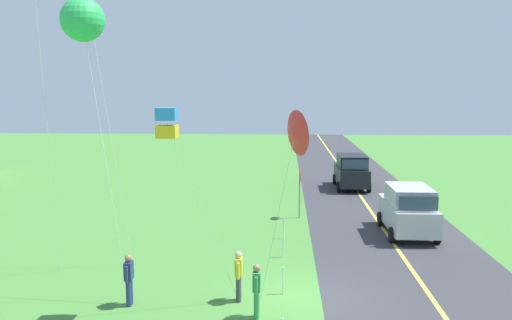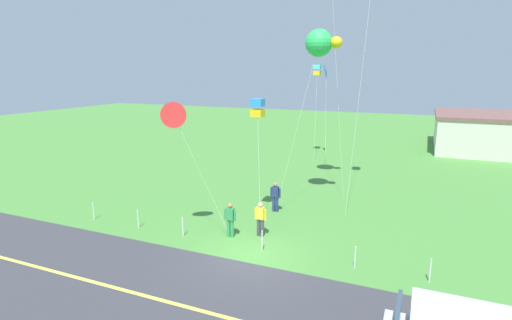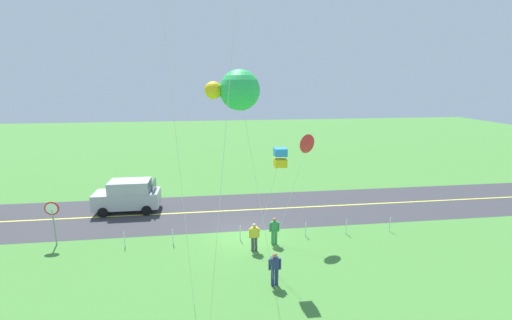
# 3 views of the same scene
# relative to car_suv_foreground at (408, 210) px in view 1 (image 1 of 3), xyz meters

# --- Properties ---
(ground_plane) EXTENTS (120.00, 120.00, 0.10)m
(ground_plane) POSITION_rel_car_suv_foreground_xyz_m (-7.67, 4.91, -1.20)
(ground_plane) COLOR #478438
(asphalt_road) EXTENTS (120.00, 7.00, 0.00)m
(asphalt_road) POSITION_rel_car_suv_foreground_xyz_m (-7.67, 0.91, -1.15)
(asphalt_road) COLOR #38383D
(asphalt_road) RESTS_ON ground
(road_centre_stripe) EXTENTS (120.00, 0.16, 0.00)m
(road_centre_stripe) POSITION_rel_car_suv_foreground_xyz_m (-7.67, 0.91, -1.15)
(road_centre_stripe) COLOR #E5E04C
(road_centre_stripe) RESTS_ON asphalt_road
(car_suv_foreground) EXTENTS (4.40, 2.12, 2.24)m
(car_suv_foreground) POSITION_rel_car_suv_foreground_xyz_m (0.00, 0.00, 0.00)
(car_suv_foreground) COLOR #B7B7BC
(car_suv_foreground) RESTS_ON ground
(car_parked_east_far) EXTENTS (4.40, 2.12, 2.24)m
(car_parked_east_far) POSITION_rel_car_suv_foreground_xyz_m (11.26, 1.16, 0.00)
(car_parked_east_far) COLOR black
(car_parked_east_far) RESTS_ON ground
(stop_sign) EXTENTS (0.76, 0.08, 2.56)m
(stop_sign) POSITION_rel_car_suv_foreground_xyz_m (2.92, 4.81, 0.65)
(stop_sign) COLOR gray
(stop_sign) RESTS_ON ground
(person_adult_near) EXTENTS (0.58, 0.22, 1.60)m
(person_adult_near) POSITION_rel_car_suv_foreground_xyz_m (-8.06, 6.99, -0.29)
(person_adult_near) COLOR #3F3F47
(person_adult_near) RESTS_ON ground
(person_adult_companion) EXTENTS (0.58, 0.22, 1.60)m
(person_adult_companion) POSITION_rel_car_suv_foreground_xyz_m (-8.56, 10.30, -0.29)
(person_adult_companion) COLOR navy
(person_adult_companion) RESTS_ON ground
(person_child_watcher) EXTENTS (0.58, 0.22, 1.60)m
(person_child_watcher) POSITION_rel_car_suv_foreground_xyz_m (-9.27, 6.37, -0.29)
(person_child_watcher) COLOR #338C4C
(person_child_watcher) RESTS_ON ground
(kite_red_low) EXTENTS (1.25, 2.22, 6.06)m
(kite_red_low) POSITION_rel_car_suv_foreground_xyz_m (-9.02, 8.92, 4.46)
(kite_red_low) COLOR silver
(kite_red_low) RESTS_ON ground
(kite_blue_mid) EXTENTS (2.85, 2.42, 9.44)m
(kite_blue_mid) POSITION_rel_car_suv_foreground_xyz_m (-6.86, 12.02, 7.59)
(kite_blue_mid) COLOR silver
(kite_blue_mid) RESTS_ON ground
(kite_yellow_high) EXTENTS (2.62, 1.38, 6.10)m
(kite_yellow_high) POSITION_rel_car_suv_foreground_xyz_m (-11.34, 5.35, 4.37)
(kite_yellow_high) COLOR silver
(kite_yellow_high) RESTS_ON ground
(fence_post_3) EXTENTS (0.05, 0.05, 0.90)m
(fence_post_3) POSITION_rel_car_suv_foreground_xyz_m (-7.41, 5.61, -0.70)
(fence_post_3) COLOR silver
(fence_post_3) RESTS_ON ground
(fence_post_4) EXTENTS (0.05, 0.05, 0.90)m
(fence_post_4) POSITION_rel_car_suv_foreground_xyz_m (-3.60, 5.61, -0.70)
(fence_post_4) COLOR silver
(fence_post_4) RESTS_ON ground
(fence_post_5) EXTENTS (0.05, 0.05, 0.90)m
(fence_post_5) POSITION_rel_car_suv_foreground_xyz_m (-0.97, 5.61, -0.70)
(fence_post_5) COLOR silver
(fence_post_5) RESTS_ON ground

